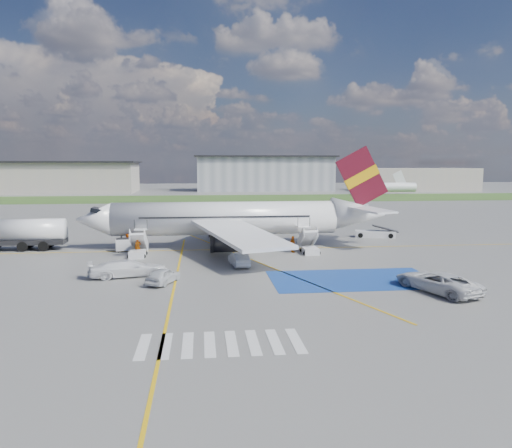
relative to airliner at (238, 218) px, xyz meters
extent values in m
plane|color=#60605E|center=(-1.51, -14.00, -3.39)|extent=(400.00, 400.00, 0.00)
cube|color=#2D4C1E|center=(-1.51, 81.00, -3.39)|extent=(400.00, 30.00, 0.01)
cube|color=gold|center=(-1.51, -2.00, -3.39)|extent=(120.00, 0.20, 0.01)
cube|color=gold|center=(-6.51, -24.00, -3.39)|extent=(0.20, 60.00, 0.01)
cube|color=gold|center=(-1.51, -2.00, -3.39)|extent=(20.71, 56.45, 0.01)
cube|color=navy|center=(8.49, -18.00, -3.39)|extent=(14.00, 8.00, 0.01)
cube|color=silver|center=(-7.51, -32.00, -3.39)|extent=(0.60, 4.00, 0.01)
cube|color=silver|center=(-6.31, -32.00, -3.39)|extent=(0.60, 4.00, 0.01)
cube|color=silver|center=(-5.11, -32.00, -3.39)|extent=(0.60, 4.00, 0.01)
cube|color=silver|center=(-3.91, -32.00, -3.39)|extent=(0.60, 4.00, 0.01)
cube|color=silver|center=(-2.71, -32.00, -3.39)|extent=(0.60, 4.00, 0.01)
cube|color=silver|center=(-1.51, -32.00, -3.39)|extent=(0.60, 4.00, 0.01)
cube|color=silver|center=(-0.31, -32.00, -3.39)|extent=(0.60, 4.00, 0.01)
cube|color=silver|center=(0.89, -32.00, -3.39)|extent=(0.60, 4.00, 0.01)
cube|color=#A1998B|center=(-56.51, 116.00, 1.61)|extent=(60.00, 22.00, 10.00)
cube|color=gray|center=(18.49, 121.00, 2.61)|extent=(48.00, 18.00, 12.00)
cube|color=#A1998B|center=(73.49, 114.00, 0.61)|extent=(40.00, 16.00, 8.00)
cylinder|color=silver|center=(-1.51, 0.00, 0.01)|extent=(26.00, 3.90, 3.90)
cone|color=silver|center=(-16.51, 0.00, 0.01)|extent=(4.00, 3.90, 3.90)
cube|color=black|center=(-15.91, 0.00, 1.06)|extent=(1.67, 1.90, 0.82)
cone|color=silver|center=(14.69, 0.00, 0.41)|extent=(6.50, 3.90, 3.90)
cube|color=silver|center=(-0.51, -8.50, -0.59)|extent=(9.86, 15.95, 1.40)
cube|color=silver|center=(-0.51, 8.50, -0.59)|extent=(9.86, 15.95, 1.40)
cylinder|color=#38383A|center=(-1.51, -5.60, -1.99)|extent=(3.40, 2.10, 2.10)
cylinder|color=#38383A|center=(-1.51, 5.60, -1.99)|extent=(3.40, 2.10, 2.10)
cube|color=#510D1A|center=(14.99, 0.00, 4.81)|extent=(6.62, 0.30, 7.45)
cube|color=#DFA10C|center=(14.99, 0.00, 4.81)|extent=(4.36, 0.40, 3.08)
cube|color=silver|center=(15.29, -3.20, 1.11)|extent=(4.73, 5.95, 0.49)
cube|color=silver|center=(15.29, 3.20, 1.11)|extent=(4.73, 5.95, 0.49)
cube|color=black|center=(-1.51, -1.96, 0.36)|extent=(19.50, 0.04, 0.18)
cube|color=black|center=(-1.51, 1.96, 0.36)|extent=(19.50, 0.04, 0.18)
cube|color=silver|center=(-11.01, -4.15, -1.94)|extent=(1.40, 3.73, 2.32)
cube|color=silver|center=(-11.01, -2.25, -0.89)|extent=(1.40, 1.00, 0.12)
cylinder|color=black|center=(-11.71, -2.25, -0.34)|extent=(0.06, 0.06, 1.10)
cylinder|color=black|center=(-10.31, -2.25, -0.34)|extent=(0.06, 0.06, 1.10)
cube|color=silver|center=(-11.01, -5.75, -3.04)|extent=(1.60, 2.40, 0.70)
cube|color=silver|center=(7.49, -4.15, -1.94)|extent=(1.40, 3.73, 2.32)
cube|color=silver|center=(7.49, -2.25, -0.89)|extent=(1.40, 1.00, 0.12)
cylinder|color=black|center=(6.79, -2.25, -0.34)|extent=(0.06, 0.06, 1.10)
cylinder|color=black|center=(8.19, -2.25, -0.34)|extent=(0.06, 0.06, 1.10)
cube|color=silver|center=(7.49, -5.75, -3.04)|extent=(1.60, 2.40, 0.70)
cylinder|color=silver|center=(-23.70, 0.41, -1.14)|extent=(7.70, 2.74, 2.59)
cube|color=black|center=(-23.70, 0.41, -2.44)|extent=(7.70, 2.74, 0.56)
cube|color=silver|center=(-12.93, -2.00, -2.61)|extent=(2.00, 1.40, 1.28)
cube|color=black|center=(-12.93, -2.00, -1.93)|extent=(1.89, 1.30, 0.11)
cube|color=silver|center=(18.81, 5.43, -2.96)|extent=(5.47, 2.99, 0.87)
cube|color=black|center=(20.07, 5.10, -2.20)|extent=(3.62, 2.11, 0.97)
imported|color=silver|center=(-7.45, -17.69, -2.73)|extent=(2.99, 4.18, 1.32)
imported|color=silver|center=(-0.72, -11.30, -2.73)|extent=(1.96, 4.20, 1.33)
imported|color=silver|center=(13.74, -22.59, -2.34)|extent=(4.31, 6.16, 2.11)
imported|color=silver|center=(-10.68, -14.76, -2.40)|extent=(5.39, 3.20, 1.98)
imported|color=orange|center=(-11.07, -4.76, -2.45)|extent=(0.81, 0.68, 1.89)
imported|color=orange|center=(-12.63, -1.37, -2.45)|extent=(1.15, 1.16, 1.89)
imported|color=orange|center=(5.78, -4.61, -2.47)|extent=(0.74, 1.16, 1.84)
camera|label=1|loc=(-4.27, -58.43, 6.48)|focal=35.00mm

